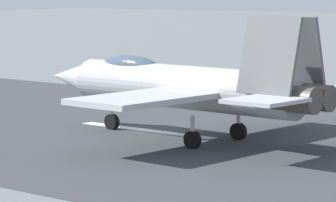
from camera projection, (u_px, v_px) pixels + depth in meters
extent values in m
plane|color=slate|center=(147.00, 131.00, 45.20)|extent=(400.00, 400.00, 0.00)
cube|color=#36393A|center=(147.00, 131.00, 45.20)|extent=(240.00, 26.00, 0.02)
cube|color=white|center=(147.00, 130.00, 45.24)|extent=(8.00, 0.70, 0.00)
cylinder|color=#B2B1B6|center=(185.00, 87.00, 42.25)|extent=(12.04, 2.38, 1.95)
cone|color=#B2B1B6|center=(72.00, 77.00, 47.10)|extent=(2.82, 1.75, 1.65)
ellipsoid|color=#3F5160|center=(130.00, 67.00, 44.39)|extent=(3.64, 1.23, 1.10)
cylinder|color=#47423D|center=(293.00, 99.00, 37.80)|extent=(2.24, 1.18, 1.10)
cylinder|color=#47423D|center=(308.00, 97.00, 38.61)|extent=(2.24, 1.18, 1.10)
cube|color=#B2B1B6|center=(142.00, 99.00, 38.72)|extent=(3.61, 5.92, 0.24)
cube|color=#B2B1B6|center=(254.00, 84.00, 44.48)|extent=(3.61, 5.92, 0.24)
cube|color=#B2B1B6|center=(265.00, 101.00, 36.41)|extent=(2.50, 2.89, 0.16)
cube|color=#B2B1B6|center=(332.00, 91.00, 39.98)|extent=(2.50, 2.89, 0.16)
cube|color=#595B5C|center=(269.00, 56.00, 37.94)|extent=(2.63, 1.04, 3.14)
cube|color=#595B5C|center=(294.00, 54.00, 39.28)|extent=(2.63, 1.04, 3.14)
cylinder|color=silver|center=(112.00, 115.00, 45.48)|extent=(0.18, 0.18, 1.40)
cylinder|color=black|center=(112.00, 122.00, 45.52)|extent=(0.77, 0.33, 0.76)
cylinder|color=silver|center=(192.00, 132.00, 40.07)|extent=(0.18, 0.18, 1.40)
cylinder|color=black|center=(192.00, 140.00, 40.11)|extent=(0.77, 0.33, 0.76)
cylinder|color=silver|center=(238.00, 124.00, 42.45)|extent=(0.18, 0.18, 1.40)
cylinder|color=black|center=(238.00, 131.00, 42.49)|extent=(0.77, 0.33, 0.76)
cube|color=#1E2338|center=(95.00, 87.00, 60.67)|extent=(0.24, 0.36, 0.90)
cube|color=yellow|center=(95.00, 77.00, 60.59)|extent=(0.43, 0.51, 0.61)
sphere|color=tan|center=(95.00, 70.00, 60.53)|extent=(0.22, 0.22, 0.22)
cylinder|color=yellow|center=(91.00, 78.00, 60.46)|extent=(0.10, 0.10, 0.57)
cylinder|color=yellow|center=(99.00, 77.00, 60.73)|extent=(0.10, 0.10, 0.57)
cone|color=orange|center=(280.00, 101.00, 54.94)|extent=(0.44, 0.44, 0.55)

